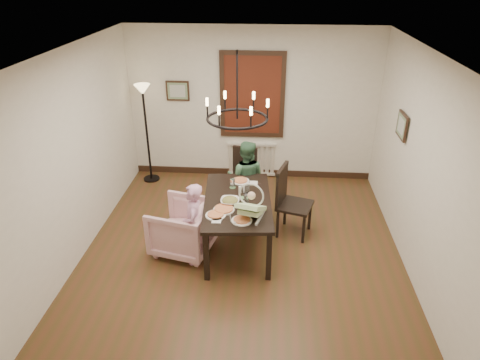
# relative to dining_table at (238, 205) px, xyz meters

# --- Properties ---
(room_shell) EXTENTS (4.51, 5.00, 2.81)m
(room_shell) POSITION_rel_dining_table_xyz_m (0.08, 0.22, 0.72)
(room_shell) COLOR #493519
(room_shell) RESTS_ON ground
(dining_table) EXTENTS (1.05, 1.71, 0.77)m
(dining_table) POSITION_rel_dining_table_xyz_m (0.00, 0.00, 0.00)
(dining_table) COLOR black
(dining_table) RESTS_ON room_shell
(chair_far) EXTENTS (0.50, 0.50, 0.96)m
(chair_far) POSITION_rel_dining_table_xyz_m (-0.03, 1.27, -0.20)
(chair_far) COLOR black
(chair_far) RESTS_ON room_shell
(chair_right) EXTENTS (0.60, 0.60, 1.10)m
(chair_right) POSITION_rel_dining_table_xyz_m (0.83, 0.38, -0.13)
(chair_right) COLOR black
(chair_right) RESTS_ON room_shell
(armchair) EXTENTS (0.98, 0.97, 0.74)m
(armchair) POSITION_rel_dining_table_xyz_m (-0.76, -0.16, -0.31)
(armchair) COLOR beige
(armchair) RESTS_ON room_shell
(elderly_woman) EXTENTS (0.27, 0.38, 0.98)m
(elderly_woman) POSITION_rel_dining_table_xyz_m (-0.56, -0.40, -0.19)
(elderly_woman) COLOR #D495BA
(elderly_woman) RESTS_ON room_shell
(seated_man) EXTENTS (0.54, 0.44, 1.05)m
(seated_man) POSITION_rel_dining_table_xyz_m (0.06, 0.95, -0.16)
(seated_man) COLOR #43704D
(seated_man) RESTS_ON room_shell
(baby_bouncer) EXTENTS (0.48, 0.57, 0.32)m
(baby_bouncer) POSITION_rel_dining_table_xyz_m (0.21, -0.43, 0.25)
(baby_bouncer) COLOR #C2E09A
(baby_bouncer) RESTS_ON dining_table
(salad_bowl) EXTENTS (0.31, 0.31, 0.08)m
(salad_bowl) POSITION_rel_dining_table_xyz_m (-0.09, -0.11, 0.12)
(salad_bowl) COLOR white
(salad_bowl) RESTS_ON dining_table
(pizza_platter) EXTENTS (0.29, 0.29, 0.04)m
(pizza_platter) POSITION_rel_dining_table_xyz_m (-0.16, -0.31, 0.11)
(pizza_platter) COLOR tan
(pizza_platter) RESTS_ON dining_table
(drinking_glass) EXTENTS (0.07, 0.07, 0.13)m
(drinking_glass) POSITION_rel_dining_table_xyz_m (0.13, -0.09, 0.15)
(drinking_glass) COLOR silver
(drinking_glass) RESTS_ON dining_table
(window_blinds) EXTENTS (1.00, 0.03, 1.40)m
(window_blinds) POSITION_rel_dining_table_xyz_m (0.08, 2.31, 0.92)
(window_blinds) COLOR #542210
(window_blinds) RESTS_ON room_shell
(radiator) EXTENTS (0.92, 0.12, 0.62)m
(radiator) POSITION_rel_dining_table_xyz_m (0.08, 2.33, -0.33)
(radiator) COLOR silver
(radiator) RESTS_ON room_shell
(picture_back) EXTENTS (0.42, 0.03, 0.36)m
(picture_back) POSITION_rel_dining_table_xyz_m (-1.27, 2.32, 0.97)
(picture_back) COLOR black
(picture_back) RESTS_ON room_shell
(picture_right) EXTENTS (0.03, 0.42, 0.36)m
(picture_right) POSITION_rel_dining_table_xyz_m (2.29, 0.75, 0.97)
(picture_right) COLOR black
(picture_right) RESTS_ON room_shell
(floor_lamp) EXTENTS (0.30, 0.30, 1.80)m
(floor_lamp) POSITION_rel_dining_table_xyz_m (-1.82, 2.00, 0.22)
(floor_lamp) COLOR black
(floor_lamp) RESTS_ON room_shell
(chandelier) EXTENTS (0.80, 0.80, 0.04)m
(chandelier) POSITION_rel_dining_table_xyz_m (-0.00, 0.00, 1.27)
(chandelier) COLOR black
(chandelier) RESTS_ON room_shell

